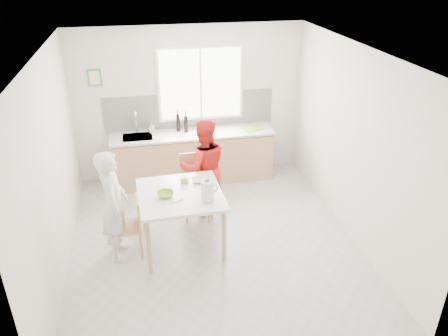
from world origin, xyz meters
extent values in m
plane|color=#B7B7B2|center=(0.00, 0.00, 0.00)|extent=(4.50, 4.50, 0.00)
plane|color=silver|center=(0.00, 2.25, 1.35)|extent=(4.00, 0.00, 4.00)
plane|color=silver|center=(0.00, -2.25, 1.35)|extent=(4.00, 0.00, 4.00)
plane|color=silver|center=(-2.00, 0.00, 1.35)|extent=(0.00, 4.50, 4.50)
plane|color=silver|center=(2.00, 0.00, 1.35)|extent=(0.00, 4.50, 4.50)
plane|color=white|center=(0.00, 0.00, 2.70)|extent=(4.50, 4.50, 0.00)
cube|color=white|center=(0.20, 2.23, 1.70)|extent=(1.50, 0.03, 1.30)
cube|color=white|center=(0.20, 2.21, 1.70)|extent=(1.40, 0.02, 1.20)
cube|color=white|center=(0.20, 2.21, 1.70)|extent=(0.03, 0.03, 1.20)
cube|color=white|center=(0.00, 2.24, 1.23)|extent=(3.00, 0.02, 0.65)
cube|color=#408C41|center=(-1.55, 2.23, 1.90)|extent=(0.22, 0.02, 0.28)
cube|color=beige|center=(-1.55, 2.22, 1.90)|extent=(0.16, 0.01, 0.22)
cube|color=tan|center=(0.00, 1.95, 0.43)|extent=(2.80, 0.60, 0.86)
cube|color=#3F3326|center=(0.00, 1.95, 0.05)|extent=(2.80, 0.54, 0.10)
cube|color=silver|center=(0.00, 1.95, 0.90)|extent=(2.84, 0.64, 0.04)
cube|color=#A5A5AA|center=(-0.95, 1.95, 0.91)|extent=(0.50, 0.40, 0.03)
cylinder|color=silver|center=(-0.95, 2.11, 1.10)|extent=(0.02, 0.02, 0.36)
torus|color=silver|center=(-0.95, 2.04, 1.28)|extent=(0.02, 0.18, 0.18)
cube|color=white|center=(-0.44, 0.00, 0.84)|extent=(1.15, 1.15, 0.04)
cylinder|color=tan|center=(-0.91, -0.51, 0.40)|extent=(0.06, 0.06, 0.79)
cylinder|color=tan|center=(-0.95, 0.47, 0.40)|extent=(0.06, 0.06, 0.79)
cylinder|color=tan|center=(0.07, -0.47, 0.40)|extent=(0.06, 0.06, 0.79)
cylinder|color=tan|center=(0.03, 0.51, 0.40)|extent=(0.06, 0.06, 0.79)
cube|color=tan|center=(-1.19, -0.03, 0.42)|extent=(0.41, 0.41, 0.04)
cube|color=tan|center=(-1.01, -0.02, 0.65)|extent=(0.04, 0.38, 0.41)
cylinder|color=tan|center=(-1.36, 0.14, 0.20)|extent=(0.03, 0.03, 0.40)
cylinder|color=tan|center=(-1.35, -0.20, 0.20)|extent=(0.03, 0.03, 0.40)
cylinder|color=tan|center=(-1.02, 0.15, 0.20)|extent=(0.03, 0.03, 0.40)
cylinder|color=tan|center=(-1.01, -0.19, 0.20)|extent=(0.03, 0.03, 0.40)
cube|color=tan|center=(-0.12, 0.76, 0.49)|extent=(0.47, 0.47, 0.04)
cube|color=tan|center=(-0.12, 0.97, 0.75)|extent=(0.44, 0.05, 0.48)
cylinder|color=tan|center=(-0.30, 0.56, 0.23)|extent=(0.04, 0.04, 0.47)
cylinder|color=tan|center=(0.09, 0.57, 0.23)|extent=(0.04, 0.04, 0.47)
cylinder|color=tan|center=(-0.32, 0.95, 0.23)|extent=(0.04, 0.04, 0.47)
cylinder|color=tan|center=(0.07, 0.96, 0.23)|extent=(0.04, 0.04, 0.47)
imported|color=silver|center=(-1.31, -0.03, 0.78)|extent=(0.39, 0.58, 1.56)
imported|color=red|center=(0.02, 0.85, 0.78)|extent=(0.78, 0.62, 1.56)
imported|color=#79C02C|center=(-0.64, -0.06, 0.89)|extent=(0.22, 0.22, 0.07)
imported|color=silver|center=(-0.15, 0.26, 0.88)|extent=(0.20, 0.20, 0.05)
cylinder|color=white|center=(-0.11, -0.27, 1.01)|extent=(0.16, 0.16, 0.26)
cylinder|color=blue|center=(-0.11, -0.27, 1.15)|extent=(0.05, 0.05, 0.03)
torus|color=white|center=(-0.03, -0.27, 1.03)|extent=(0.13, 0.03, 0.12)
cube|color=#8DB92A|center=(-0.35, 0.28, 0.90)|extent=(0.10, 0.10, 0.09)
cylinder|color=#A5A5AA|center=(-0.51, -0.22, 0.87)|extent=(0.15, 0.07, 0.01)
cube|color=#7FB329|center=(1.06, 1.91, 0.93)|extent=(0.40, 0.33, 0.01)
cylinder|color=black|center=(-0.23, 2.08, 1.08)|extent=(0.07, 0.07, 0.32)
cylinder|color=black|center=(-0.11, 2.01, 1.07)|extent=(0.07, 0.07, 0.30)
cylinder|color=brown|center=(0.24, 2.07, 1.00)|extent=(0.06, 0.06, 0.16)
imported|color=#999999|center=(-0.69, 2.10, 1.01)|extent=(0.09, 0.09, 0.19)
camera|label=1|loc=(-0.87, -5.09, 3.79)|focal=35.00mm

